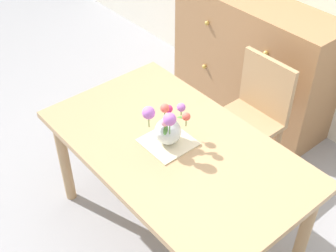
# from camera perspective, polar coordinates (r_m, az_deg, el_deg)

# --- Properties ---
(ground_plane) EXTENTS (12.00, 12.00, 0.00)m
(ground_plane) POSITION_cam_1_polar(r_m,az_deg,el_deg) (3.04, 0.80, -12.91)
(ground_plane) COLOR #939399
(dining_table) EXTENTS (1.53, 0.90, 0.75)m
(dining_table) POSITION_cam_1_polar(r_m,az_deg,el_deg) (2.56, 0.93, -4.00)
(dining_table) COLOR tan
(dining_table) RESTS_ON ground_plane
(chair_far) EXTENTS (0.42, 0.42, 0.90)m
(chair_far) POSITION_cam_1_polar(r_m,az_deg,el_deg) (3.14, 10.68, 1.73)
(chair_far) COLOR tan
(chair_far) RESTS_ON ground_plane
(dresser) EXTENTS (1.40, 0.47, 1.00)m
(dresser) POSITION_cam_1_polar(r_m,az_deg,el_deg) (3.76, 10.51, 8.30)
(dresser) COLOR #9E7047
(dresser) RESTS_ON ground_plane
(placemat) EXTENTS (0.26, 0.26, 0.01)m
(placemat) POSITION_cam_1_polar(r_m,az_deg,el_deg) (2.50, 0.00, -2.05)
(placemat) COLOR beige
(placemat) RESTS_ON dining_table
(flower_vase) EXTENTS (0.18, 0.26, 0.26)m
(flower_vase) POSITION_cam_1_polar(r_m,az_deg,el_deg) (2.42, -0.08, -0.12)
(flower_vase) COLOR silver
(flower_vase) RESTS_ON placemat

